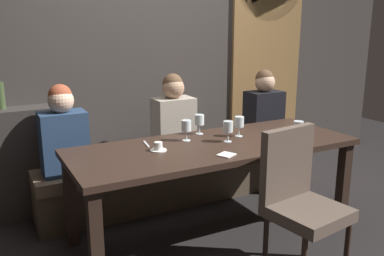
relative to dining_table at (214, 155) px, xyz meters
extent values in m
plane|color=black|center=(0.00, 0.00, -0.65)|extent=(9.00, 9.00, 0.00)
cube|color=#383330|center=(0.00, 1.22, 0.85)|extent=(6.00, 0.12, 3.00)
cube|color=olive|center=(1.35, 1.15, 0.40)|extent=(0.90, 0.05, 2.10)
cube|color=black|center=(-1.03, -0.35, -0.30)|extent=(0.08, 0.08, 0.69)
cube|color=black|center=(1.03, -0.35, -0.30)|extent=(0.08, 0.08, 0.69)
cube|color=black|center=(-1.03, 0.35, -0.30)|extent=(0.08, 0.08, 0.69)
cube|color=black|center=(1.03, 0.35, -0.30)|extent=(0.08, 0.08, 0.69)
cube|color=#302119|center=(0.00, 0.00, 0.07)|extent=(2.20, 0.84, 0.04)
cube|color=#4A3C2E|center=(0.00, 0.70, -0.48)|extent=(2.50, 0.40, 0.35)
cube|color=brown|center=(0.00, 0.70, -0.25)|extent=(2.50, 0.44, 0.10)
cylinder|color=#302119|center=(0.40, -0.98, -0.44)|extent=(0.04, 0.04, 0.42)
cylinder|color=#302119|center=(0.04, -0.62, -0.44)|extent=(0.04, 0.04, 0.42)
cylinder|color=#302119|center=(0.40, -0.62, -0.44)|extent=(0.04, 0.04, 0.42)
cube|color=brown|center=(0.22, -0.80, -0.19)|extent=(0.50, 0.50, 0.08)
cube|color=brown|center=(0.19, -0.61, 0.09)|extent=(0.44, 0.12, 0.48)
cube|color=navy|center=(-0.98, 0.69, 0.05)|extent=(0.36, 0.24, 0.51)
sphere|color=#DBB293|center=(-0.98, 0.69, 0.40)|extent=(0.20, 0.20, 0.20)
sphere|color=brown|center=(-0.98, 0.70, 0.43)|extent=(0.18, 0.18, 0.18)
cube|color=#9E9384|center=(0.00, 0.72, 0.06)|extent=(0.36, 0.24, 0.53)
sphere|color=tan|center=(0.00, 0.72, 0.42)|extent=(0.20, 0.20, 0.20)
sphere|color=brown|center=(0.00, 0.73, 0.45)|extent=(0.18, 0.18, 0.18)
cube|color=black|center=(1.01, 0.71, 0.06)|extent=(0.36, 0.24, 0.52)
sphere|color=tan|center=(1.01, 0.71, 0.41)|extent=(0.20, 0.20, 0.20)
sphere|color=brown|center=(1.01, 0.72, 0.44)|extent=(0.18, 0.18, 0.18)
cylinder|color=#384728|center=(-1.39, 1.07, 0.41)|extent=(0.08, 0.08, 0.22)
cylinder|color=silver|center=(0.60, -0.26, 0.09)|extent=(0.06, 0.06, 0.00)
cylinder|color=silver|center=(0.60, -0.26, 0.13)|extent=(0.01, 0.01, 0.07)
cylinder|color=silver|center=(0.60, -0.26, 0.21)|extent=(0.08, 0.08, 0.08)
cylinder|color=maroon|center=(0.60, -0.26, 0.18)|extent=(0.07, 0.07, 0.03)
cylinder|color=silver|center=(0.29, 0.09, 0.09)|extent=(0.06, 0.06, 0.00)
cylinder|color=silver|center=(0.29, 0.09, 0.13)|extent=(0.01, 0.01, 0.07)
cylinder|color=silver|center=(0.29, 0.09, 0.21)|extent=(0.08, 0.08, 0.08)
cylinder|color=maroon|center=(0.29, 0.09, 0.19)|extent=(0.07, 0.07, 0.03)
cylinder|color=silver|center=(0.12, 0.00, 0.09)|extent=(0.06, 0.06, 0.00)
cylinder|color=silver|center=(0.12, 0.00, 0.13)|extent=(0.01, 0.01, 0.07)
cylinder|color=silver|center=(0.12, 0.00, 0.21)|extent=(0.08, 0.08, 0.08)
cylinder|color=maroon|center=(0.12, 0.00, 0.19)|extent=(0.07, 0.07, 0.03)
cylinder|color=silver|center=(-0.15, 0.18, 0.09)|extent=(0.06, 0.06, 0.00)
cylinder|color=silver|center=(-0.15, 0.18, 0.13)|extent=(0.01, 0.01, 0.07)
cylinder|color=silver|center=(-0.15, 0.18, 0.21)|extent=(0.08, 0.08, 0.08)
cylinder|color=maroon|center=(-0.15, 0.18, 0.18)|extent=(0.07, 0.07, 0.02)
cylinder|color=silver|center=(0.04, 0.31, 0.09)|extent=(0.06, 0.06, 0.00)
cylinder|color=silver|center=(0.04, 0.31, 0.13)|extent=(0.01, 0.01, 0.07)
cylinder|color=silver|center=(0.04, 0.31, 0.21)|extent=(0.08, 0.08, 0.08)
cylinder|color=maroon|center=(0.04, 0.31, 0.19)|extent=(0.07, 0.07, 0.03)
cylinder|color=white|center=(-0.45, 0.04, 0.09)|extent=(0.12, 0.12, 0.01)
cylinder|color=white|center=(-0.45, 0.04, 0.12)|extent=(0.06, 0.06, 0.06)
cylinder|color=brown|center=(-0.45, 0.04, 0.15)|extent=(0.05, 0.05, 0.01)
cube|color=silver|center=(-0.46, 0.23, 0.09)|extent=(0.04, 0.17, 0.01)
cube|color=silver|center=(-0.07, -0.28, 0.09)|extent=(0.14, 0.14, 0.01)
camera|label=1|loc=(-1.58, -2.62, 0.98)|focal=39.17mm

